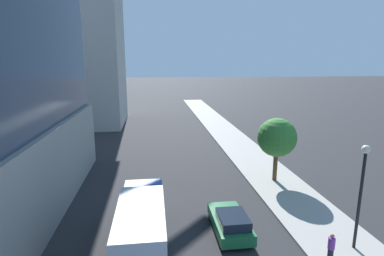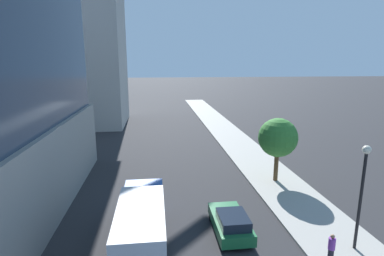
{
  "view_description": "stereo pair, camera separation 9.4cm",
  "coord_description": "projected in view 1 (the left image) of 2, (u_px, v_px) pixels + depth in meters",
  "views": [
    {
      "loc": [
        -1.71,
        1.26,
        9.99
      ],
      "look_at": [
        0.09,
        15.44,
        6.85
      ],
      "focal_mm": 28.31,
      "sensor_mm": 36.0,
      "label": 1
    },
    {
      "loc": [
        -1.62,
        1.25,
        9.99
      ],
      "look_at": [
        0.09,
        15.44,
        6.85
      ],
      "focal_mm": 28.31,
      "sensor_mm": 36.0,
      "label": 2
    }
  ],
  "objects": [
    {
      "name": "sidewalk",
      "position": [
        299.0,
        204.0,
        21.52
      ],
      "size": [
        4.62,
        120.0,
        0.15
      ],
      "primitive_type": "cube",
      "color": "#9E9B93",
      "rests_on": "ground"
    },
    {
      "name": "construction_building",
      "position": [
        75.0,
        39.0,
        46.76
      ],
      "size": [
        21.47,
        13.69,
        31.16
      ],
      "color": "#B2AFA8",
      "rests_on": "ground"
    },
    {
      "name": "street_lamp",
      "position": [
        362.0,
        182.0,
        15.59
      ],
      "size": [
        0.44,
        0.44,
        5.74
      ],
      "color": "black",
      "rests_on": "sidewalk"
    },
    {
      "name": "street_tree",
      "position": [
        277.0,
        138.0,
        24.94
      ],
      "size": [
        3.22,
        3.22,
        5.34
      ],
      "color": "brown",
      "rests_on": "sidewalk"
    },
    {
      "name": "car_green",
      "position": [
        230.0,
        222.0,
        17.82
      ],
      "size": [
        1.93,
        4.24,
        1.48
      ],
      "color": "#1E6638",
      "rests_on": "ground"
    },
    {
      "name": "box_truck",
      "position": [
        142.0,
        225.0,
        15.63
      ],
      "size": [
        2.33,
        7.91,
        3.11
      ],
      "color": "#1E4799",
      "rests_on": "ground"
    },
    {
      "name": "pedestrian_purple_shirt",
      "position": [
        331.0,
        248.0,
        15.0
      ],
      "size": [
        0.34,
        0.34,
        1.57
      ],
      "color": "black",
      "rests_on": "sidewalk"
    }
  ]
}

